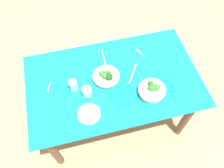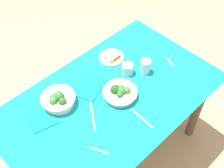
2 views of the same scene
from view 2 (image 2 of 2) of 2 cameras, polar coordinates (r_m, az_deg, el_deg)
ground_plane at (r=2.57m, az=-0.22°, el=-13.03°), size 6.00×6.00×0.00m
dining_table at (r=2.03m, az=-0.27°, el=-4.68°), size 1.47×0.88×0.75m
broccoli_bowl_far at (r=1.90m, az=-10.30°, el=-2.98°), size 0.22×0.22×0.11m
broccoli_bowl_near at (r=1.92m, az=1.54°, el=-1.64°), size 0.23×0.23×0.09m
bread_side_plate at (r=2.17m, az=-0.05°, el=5.23°), size 0.18×0.18×0.04m
water_glass_center at (r=2.05m, az=3.01°, el=2.95°), size 0.08×0.08×0.08m
water_glass_side at (r=2.06m, az=6.35°, el=3.48°), size 0.07×0.07×0.10m
fork_by_far_bowl at (r=2.19m, az=11.18°, el=4.12°), size 0.04×0.09×0.00m
fork_by_near_bowl at (r=1.72m, az=-2.36°, el=-12.71°), size 0.06×0.11×0.00m
table_knife_left at (r=1.85m, az=-3.76°, el=-6.10°), size 0.13×0.19×0.00m
table_knife_right at (r=1.84m, az=5.79°, el=-6.61°), size 0.02×0.19×0.00m
napkin_folded_upper at (r=1.99m, az=-4.38°, el=-0.61°), size 0.25×0.23×0.01m
napkin_folded_lower at (r=1.87m, az=-13.02°, el=-6.87°), size 0.19×0.16×0.01m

